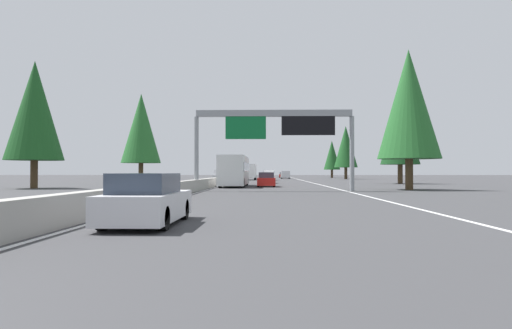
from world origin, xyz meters
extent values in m
plane|color=#38383A|center=(60.00, 0.00, 0.00)|extent=(320.00, 320.00, 0.00)
cube|color=#9E9B93|center=(80.00, 0.30, 0.45)|extent=(180.00, 0.56, 0.90)
cube|color=silver|center=(70.00, -11.52, 0.01)|extent=(160.00, 0.16, 0.01)
cube|color=silver|center=(70.00, -0.25, 0.01)|extent=(160.00, 0.16, 0.01)
cylinder|color=gray|center=(32.74, 0.30, 2.95)|extent=(0.36, 0.36, 5.91)
cylinder|color=gray|center=(32.74, -12.02, 2.95)|extent=(0.36, 0.36, 5.91)
cube|color=gray|center=(32.74, -5.86, 6.16)|extent=(0.50, 12.32, 0.50)
cube|color=#0C602D|center=(32.59, -3.64, 5.06)|extent=(0.12, 3.20, 1.90)
cube|color=black|center=(32.59, -8.57, 5.16)|extent=(0.16, 4.20, 1.50)
cube|color=silver|center=(9.91, -1.95, 0.53)|extent=(4.40, 1.80, 0.76)
cube|color=#2D3847|center=(9.69, -1.95, 1.19)|extent=(2.46, 1.51, 0.56)
cylinder|color=black|center=(11.32, -1.16, 0.32)|extent=(0.64, 0.22, 0.64)
cylinder|color=black|center=(11.32, -2.74, 0.32)|extent=(0.64, 0.22, 0.64)
cylinder|color=black|center=(8.50, -1.16, 0.32)|extent=(0.64, 0.22, 0.64)
cylinder|color=black|center=(8.50, -2.74, 0.32)|extent=(0.64, 0.22, 0.64)
cube|color=white|center=(44.04, -1.90, 1.65)|extent=(11.50, 2.50, 2.90)
cube|color=#2D3847|center=(44.04, -1.90, 2.01)|extent=(11.04, 2.55, 0.84)
cylinder|color=black|center=(48.07, -0.80, 0.50)|extent=(1.00, 0.30, 1.00)
cylinder|color=black|center=(48.07, -3.00, 0.50)|extent=(1.00, 0.30, 1.00)
cylinder|color=black|center=(40.02, -0.80, 0.50)|extent=(1.00, 0.30, 1.00)
cylinder|color=black|center=(40.02, -3.00, 0.50)|extent=(1.00, 0.30, 1.00)
cube|color=red|center=(57.41, -5.16, 0.53)|extent=(4.40, 1.80, 0.76)
cube|color=#2D3847|center=(57.19, -5.16, 1.19)|extent=(2.46, 1.51, 0.56)
cylinder|color=black|center=(58.81, -4.37, 0.32)|extent=(0.64, 0.22, 0.64)
cylinder|color=black|center=(58.81, -5.95, 0.32)|extent=(0.64, 0.22, 0.64)
cylinder|color=black|center=(56.00, -4.37, 0.32)|extent=(0.64, 0.22, 0.64)
cylinder|color=black|center=(56.00, -5.95, 0.32)|extent=(0.64, 0.22, 0.64)
cube|color=white|center=(78.41, -5.54, 0.61)|extent=(5.60, 2.00, 0.70)
cube|color=white|center=(79.42, -5.54, 1.41)|extent=(2.24, 1.84, 0.90)
cube|color=#2D3847|center=(79.42, -5.54, 1.50)|extent=(2.02, 1.92, 0.41)
cylinder|color=black|center=(80.26, -4.68, 0.40)|extent=(0.80, 0.28, 0.80)
cylinder|color=black|center=(80.26, -6.40, 0.40)|extent=(0.80, 0.28, 0.80)
cylinder|color=black|center=(76.57, -4.68, 0.40)|extent=(0.80, 0.28, 0.80)
cylinder|color=black|center=(76.57, -6.40, 0.40)|extent=(0.80, 0.28, 0.80)
cube|color=maroon|center=(114.22, -9.14, 0.53)|extent=(4.40, 1.80, 0.76)
cube|color=#2D3847|center=(114.00, -9.14, 1.19)|extent=(2.46, 1.51, 0.56)
cylinder|color=black|center=(115.63, -8.35, 0.32)|extent=(0.64, 0.22, 0.64)
cylinder|color=black|center=(115.63, -9.93, 0.32)|extent=(0.64, 0.22, 0.64)
cylinder|color=black|center=(112.81, -8.35, 0.32)|extent=(0.64, 0.22, 0.64)
cylinder|color=black|center=(112.81, -9.93, 0.32)|extent=(0.64, 0.22, 0.64)
cube|color=white|center=(81.63, -1.88, 1.70)|extent=(6.12, 2.40, 2.50)
cube|color=slate|center=(85.88, -1.88, 1.40)|extent=(2.38, 2.30, 1.90)
cylinder|color=black|center=(85.71, -0.82, 0.45)|extent=(0.90, 0.28, 0.90)
cylinder|color=black|center=(85.71, -2.94, 0.45)|extent=(0.90, 0.28, 0.90)
cylinder|color=black|center=(79.93, -0.82, 0.45)|extent=(0.90, 0.28, 0.90)
cylinder|color=black|center=(79.93, -2.94, 0.45)|extent=(0.90, 0.28, 0.90)
cube|color=silver|center=(98.81, -9.25, 0.97)|extent=(5.00, 1.95, 1.44)
cube|color=#2D3847|center=(96.51, -9.25, 1.22)|extent=(0.08, 1.48, 0.56)
cylinder|color=black|center=(100.51, -8.39, 0.35)|extent=(0.70, 0.24, 0.70)
cylinder|color=black|center=(100.51, -10.10, 0.35)|extent=(0.70, 0.24, 0.70)
cylinder|color=black|center=(97.11, -8.39, 0.35)|extent=(0.70, 0.24, 0.70)
cylinder|color=black|center=(97.11, -10.10, 0.35)|extent=(0.70, 0.24, 0.70)
cube|color=red|center=(43.16, -5.23, 0.53)|extent=(4.40, 1.80, 0.76)
cube|color=#2D3847|center=(42.94, -5.23, 1.19)|extent=(2.46, 1.51, 0.56)
cylinder|color=black|center=(44.57, -4.44, 0.32)|extent=(0.64, 0.22, 0.64)
cylinder|color=black|center=(44.57, -6.02, 0.32)|extent=(0.64, 0.22, 0.64)
cylinder|color=black|center=(41.75, -4.44, 0.32)|extent=(0.64, 0.22, 0.64)
cylinder|color=black|center=(41.75, -6.02, 0.32)|extent=(0.64, 0.22, 0.64)
cube|color=silver|center=(75.27, 3.02, 0.61)|extent=(5.60, 2.00, 0.70)
cube|color=silver|center=(76.28, 3.02, 1.41)|extent=(2.24, 1.84, 0.90)
cube|color=#2D3847|center=(76.28, 3.02, 1.50)|extent=(2.02, 1.92, 0.41)
cylinder|color=black|center=(77.12, 3.88, 0.40)|extent=(0.80, 0.28, 0.80)
cylinder|color=black|center=(77.12, 2.16, 0.40)|extent=(0.80, 0.28, 0.80)
cylinder|color=black|center=(73.43, 3.88, 0.40)|extent=(0.80, 0.28, 0.80)
cylinder|color=black|center=(73.43, 2.16, 0.40)|extent=(0.80, 0.28, 0.80)
cylinder|color=#4C3823|center=(35.45, -17.32, 1.31)|extent=(0.65, 0.65, 2.62)
cone|color=#236028|center=(35.45, -17.32, 7.27)|extent=(5.24, 5.24, 9.30)
cylinder|color=#4C3823|center=(55.33, -22.33, 1.24)|extent=(0.63, 0.63, 2.48)
cone|color=#143D19|center=(55.33, -22.33, 6.86)|extent=(4.95, 4.95, 8.78)
cylinder|color=#4C3823|center=(92.86, -21.81, 1.24)|extent=(0.63, 0.63, 2.47)
cone|color=#194C1E|center=(92.86, -21.81, 6.85)|extent=(4.94, 4.94, 8.76)
cylinder|color=#4C3823|center=(113.93, -21.84, 1.06)|extent=(0.59, 0.59, 2.11)
cone|color=#194C1E|center=(113.93, -21.84, 5.86)|extent=(4.23, 4.23, 7.49)
cylinder|color=#4C3823|center=(37.84, 16.06, 1.29)|extent=(0.64, 0.64, 2.59)
cone|color=#194C1E|center=(37.84, 16.06, 7.17)|extent=(5.17, 5.17, 9.17)
cylinder|color=#4C3823|center=(60.96, 12.77, 1.40)|extent=(0.67, 0.67, 2.80)
cone|color=#236028|center=(60.96, 12.77, 7.76)|extent=(5.60, 5.60, 9.92)
camera|label=1|loc=(-3.01, -5.43, 1.51)|focal=31.72mm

